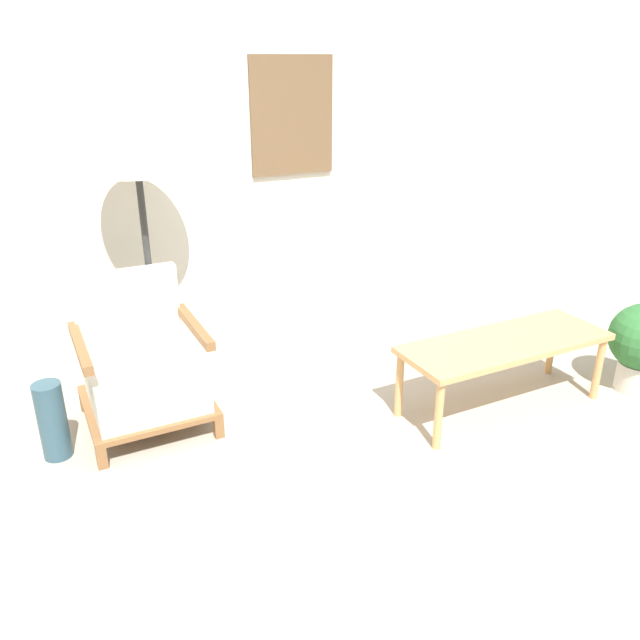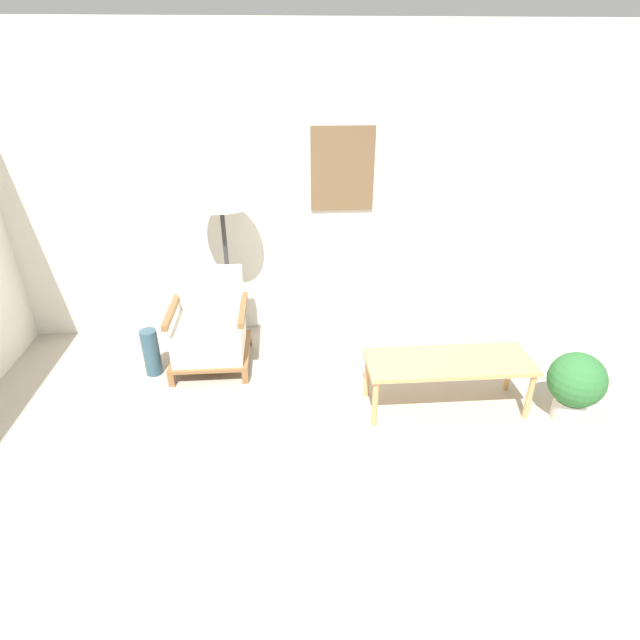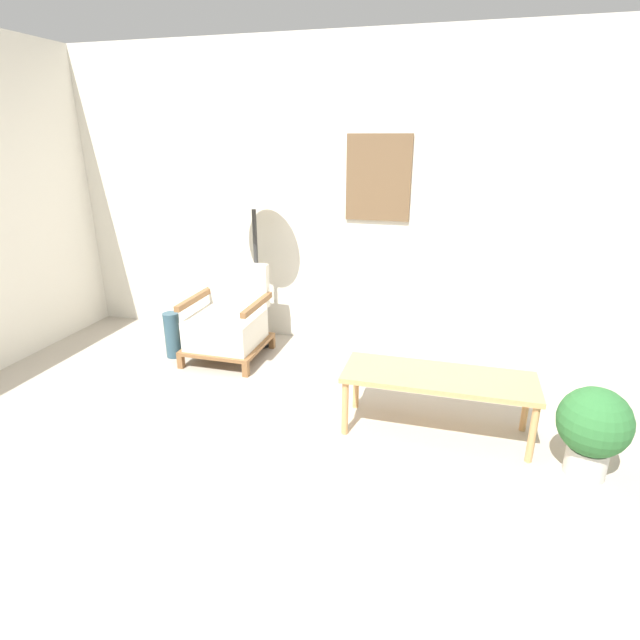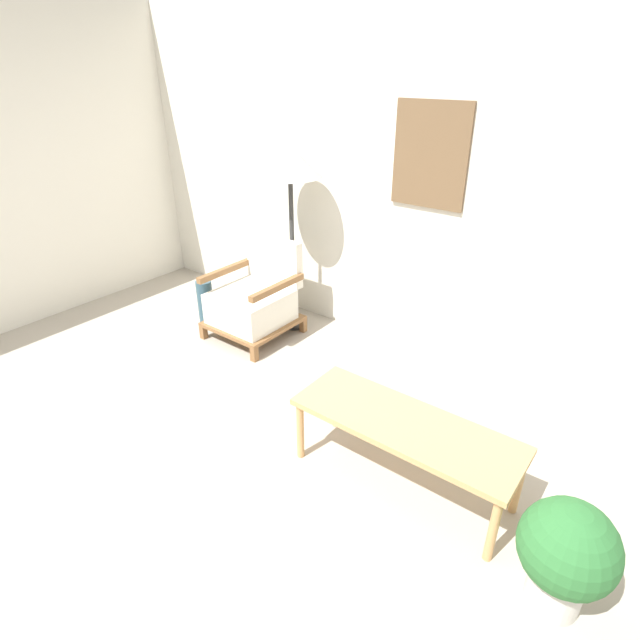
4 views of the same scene
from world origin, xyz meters
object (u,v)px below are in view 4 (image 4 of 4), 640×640
potted_plant (566,553)px  coffee_table (405,429)px  armchair (255,301)px  vase (206,303)px  floor_lamp (290,168)px

potted_plant → coffee_table: bearing=165.9°
armchair → coffee_table: armchair is taller
coffee_table → potted_plant: potted_plant is taller
vase → potted_plant: size_ratio=0.75×
potted_plant → vase: bearing=165.1°
armchair → vase: size_ratio=1.95×
floor_lamp → coffee_table: 2.27m
armchair → potted_plant: bearing=-19.8°
vase → potted_plant: potted_plant is taller
floor_lamp → potted_plant: size_ratio=2.80×
armchair → vase: (-0.49, -0.13, -0.11)m
floor_lamp → vase: bearing=-144.4°
armchair → potted_plant: size_ratio=1.45×
floor_lamp → vase: size_ratio=3.76×
coffee_table → floor_lamp: bearing=147.3°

